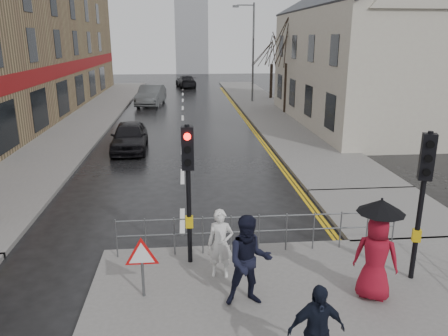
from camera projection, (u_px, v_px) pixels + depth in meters
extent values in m
plane|color=black|center=(182.00, 271.00, 10.49)|extent=(120.00, 120.00, 0.00)
cube|color=#605E5B|center=(93.00, 114.00, 31.86)|extent=(4.00, 44.00, 0.14)
cube|color=#605E5B|center=(264.00, 107.00, 34.89)|extent=(4.00, 40.00, 0.14)
cube|color=#605E5B|center=(387.00, 212.00, 13.90)|extent=(4.00, 4.20, 0.14)
cube|color=#907A53|center=(0.00, 44.00, 29.02)|extent=(8.00, 42.00, 10.00)
cube|color=beige|center=(371.00, 69.00, 27.70)|extent=(9.00, 16.00, 7.00)
cube|color=gray|center=(191.00, 13.00, 67.21)|extent=(5.00, 5.00, 18.00)
cylinder|color=black|center=(189.00, 196.00, 10.17)|extent=(0.11, 0.11, 3.40)
cube|color=black|center=(188.00, 148.00, 9.84)|extent=(0.28, 0.22, 1.00)
cylinder|color=#FF0C07|center=(187.00, 137.00, 9.63)|extent=(0.16, 0.04, 0.16)
cylinder|color=black|center=(188.00, 150.00, 9.71)|extent=(0.16, 0.04, 0.16)
cylinder|color=black|center=(188.00, 163.00, 9.80)|extent=(0.16, 0.04, 0.16)
cube|color=gold|center=(189.00, 222.00, 10.36)|extent=(0.18, 0.14, 0.28)
cylinder|color=black|center=(420.00, 208.00, 9.46)|extent=(0.11, 0.11, 3.40)
cube|color=black|center=(427.00, 157.00, 9.13)|extent=(0.34, 0.30, 1.00)
cylinder|color=black|center=(430.00, 145.00, 8.92)|extent=(0.16, 0.09, 0.16)
cylinder|color=black|center=(429.00, 159.00, 9.00)|extent=(0.16, 0.09, 0.16)
cylinder|color=black|center=(427.00, 173.00, 9.09)|extent=(0.16, 0.09, 0.16)
cube|color=gold|center=(416.00, 235.00, 9.65)|extent=(0.22, 0.19, 0.28)
cylinder|color=#595B5E|center=(116.00, 238.00, 10.74)|extent=(0.04, 0.04, 1.00)
cylinder|color=#595B5E|center=(393.00, 228.00, 11.36)|extent=(0.04, 0.04, 1.00)
cylinder|color=#595B5E|center=(259.00, 216.00, 10.92)|extent=(7.10, 0.04, 0.04)
cylinder|color=#595B5E|center=(259.00, 231.00, 11.04)|extent=(7.10, 0.04, 0.04)
cylinder|color=#595B5E|center=(143.00, 278.00, 9.12)|extent=(0.06, 0.06, 0.85)
cylinder|color=red|center=(142.00, 255.00, 8.97)|extent=(0.80, 0.03, 0.80)
cylinder|color=white|center=(142.00, 256.00, 8.95)|extent=(0.60, 0.03, 0.60)
cylinder|color=#595B5E|center=(253.00, 53.00, 36.54)|extent=(0.16, 0.16, 8.00)
cylinder|color=#595B5E|center=(246.00, 5.00, 35.39)|extent=(1.40, 0.10, 0.10)
cube|color=#595B5E|center=(236.00, 6.00, 35.35)|extent=(0.50, 0.25, 0.18)
cylinder|color=#2D2219|center=(286.00, 88.00, 31.59)|extent=(0.26, 0.26, 3.50)
cylinder|color=#2D2219|center=(271.00, 81.00, 39.34)|extent=(0.26, 0.26, 3.00)
imported|color=silver|center=(220.00, 244.00, 9.81)|extent=(0.63, 0.46, 1.60)
imported|color=black|center=(249.00, 261.00, 8.72)|extent=(0.94, 0.74, 1.92)
imported|color=maroon|center=(376.00, 257.00, 8.94)|extent=(1.08, 0.95, 1.85)
cylinder|color=black|center=(376.00, 253.00, 8.92)|extent=(0.02, 0.02, 2.05)
cone|color=black|center=(381.00, 206.00, 8.62)|extent=(0.96, 0.96, 0.28)
imported|color=black|center=(316.00, 331.00, 6.89)|extent=(0.97, 0.46, 1.61)
imported|color=black|center=(129.00, 137.00, 21.52)|extent=(1.81, 4.22, 1.42)
imported|color=#424547|center=(151.00, 95.00, 36.05)|extent=(2.38, 5.20, 1.65)
imported|color=black|center=(186.00, 81.00, 49.08)|extent=(2.50, 4.86, 1.35)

